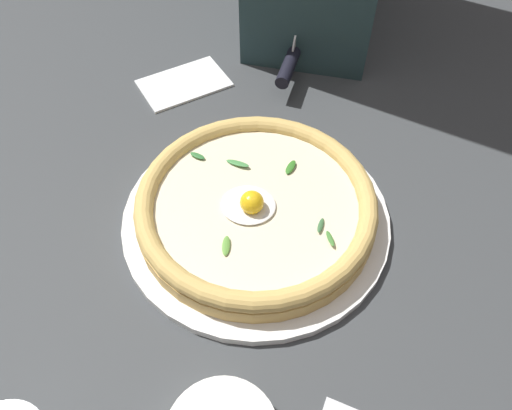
{
  "coord_description": "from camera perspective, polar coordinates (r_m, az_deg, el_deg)",
  "views": [
    {
      "loc": [
        0.07,
        -0.34,
        0.52
      ],
      "look_at": [
        -0.02,
        0.04,
        0.03
      ],
      "focal_mm": 34.7,
      "sensor_mm": 36.0,
      "label": 1
    }
  ],
  "objects": [
    {
      "name": "ground_plane",
      "position": [
        0.64,
        0.8,
        -5.43
      ],
      "size": [
        2.4,
        2.4,
        0.03
      ],
      "primitive_type": "cube",
      "color": "#393C3E",
      "rests_on": "ground"
    },
    {
      "name": "pizza",
      "position": [
        0.62,
        -0.01,
        -0.0
      ],
      "size": [
        0.3,
        0.3,
        0.06
      ],
      "color": "tan",
      "rests_on": "pizza_plate"
    },
    {
      "name": "pizza_cutter",
      "position": [
        0.84,
        4.05,
        16.29
      ],
      "size": [
        0.03,
        0.14,
        0.07
      ],
      "color": "silver",
      "rests_on": "ground"
    },
    {
      "name": "pizza_plate",
      "position": [
        0.64,
        0.0,
        -1.44
      ],
      "size": [
        0.34,
        0.34,
        0.01
      ],
      "primitive_type": "cylinder",
      "color": "white",
      "rests_on": "ground"
    },
    {
      "name": "folded_napkin",
      "position": [
        0.85,
        -8.32,
        13.81
      ],
      "size": [
        0.16,
        0.16,
        0.01
      ],
      "primitive_type": "cube",
      "rotation": [
        0.0,
        0.0,
        3.88
      ],
      "color": "white",
      "rests_on": "ground"
    }
  ]
}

